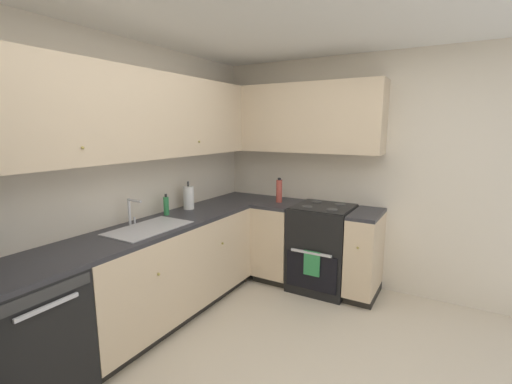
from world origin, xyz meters
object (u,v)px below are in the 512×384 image
at_px(paper_towel_roll, 189,198).
at_px(oil_bottle, 279,191).
at_px(dishwasher, 24,341).
at_px(oven_range, 322,247).
at_px(soap_bottle, 166,206).

distance_m(paper_towel_roll, oil_bottle, 1.03).
xyz_separation_m(dishwasher, paper_towel_roll, (1.77, 0.16, 0.60)).
distance_m(oven_range, soap_bottle, 1.73).
bearing_deg(oil_bottle, dishwasher, 168.73).
bearing_deg(oil_bottle, oven_range, -88.01).
height_order(oven_range, oil_bottle, oil_bottle).
bearing_deg(dishwasher, paper_towel_roll, 5.19).
height_order(oven_range, paper_towel_roll, paper_towel_roll).
bearing_deg(paper_towel_roll, soap_bottle, 176.28).
distance_m(dishwasher, oil_bottle, 2.67).
relative_size(dishwasher, soap_bottle, 4.25).
height_order(soap_bottle, paper_towel_roll, paper_towel_roll).
bearing_deg(soap_bottle, dishwasher, -172.96).
bearing_deg(paper_towel_roll, dishwasher, -174.81).
distance_m(soap_bottle, paper_towel_roll, 0.31).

